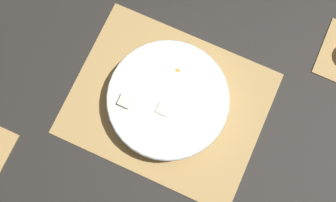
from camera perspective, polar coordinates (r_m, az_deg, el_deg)
name	(u,v)px	position (r m, az deg, el deg)	size (l,w,h in m)	color
ground_plane	(168,103)	(0.91, 0.00, -0.35)	(6.00, 6.00, 0.00)	black
bamboo_mat_center	(168,103)	(0.90, 0.00, -0.31)	(0.44, 0.35, 0.01)	#A8844C
fruit_salad_bowl	(168,100)	(0.87, 0.01, 0.11)	(0.27, 0.27, 0.06)	silver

